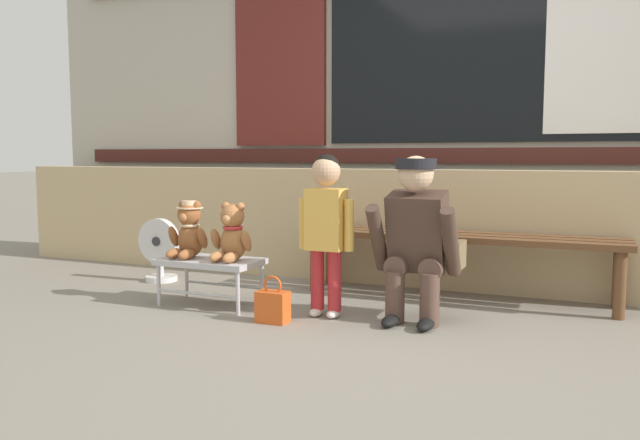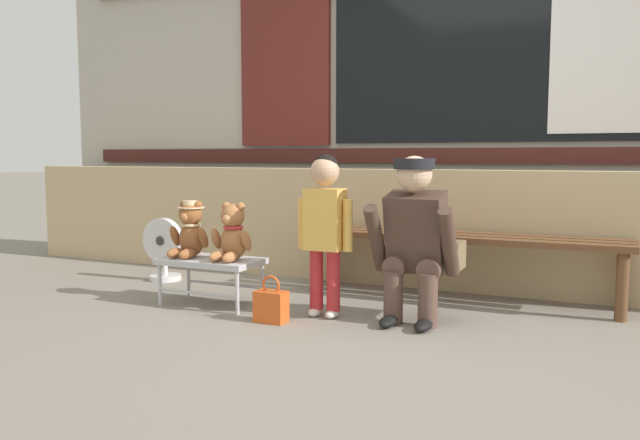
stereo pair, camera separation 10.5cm
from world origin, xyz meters
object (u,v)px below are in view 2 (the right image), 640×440
Objects in this scene: child_standing at (325,217)px; floor_fan at (164,249)px; adult_crouching at (417,239)px; teddy_bear_with_hat at (190,230)px; wooden_bench_long at (460,244)px; handbag_on_ground at (271,306)px; small_display_bench at (211,264)px; teddy_bear_plain at (232,234)px.

child_standing is 2.00× the size of floor_fan.
adult_crouching is 1.98× the size of floor_fan.
teddy_bear_with_hat is 0.76× the size of floor_fan.
wooden_bench_long is 4.37× the size of floor_fan.
child_standing is at bearing 1.96° from teddy_bear_with_hat.
teddy_bear_with_hat reaches higher than wooden_bench_long.
teddy_bear_with_hat is 0.38× the size of child_standing.
wooden_bench_long is 1.76m from teddy_bear_with_hat.
handbag_on_ground is at bearing -129.91° from wooden_bench_long.
floor_fan is (-2.10, 0.37, -0.24)m from adult_crouching.
small_display_bench is 0.62m from handbag_on_ground.
child_standing is at bearing 2.52° from small_display_bench.
teddy_bear_plain is at bearing -173.05° from adult_crouching.
child_standing is at bearing -168.50° from adult_crouching.
floor_fan is at bearing 170.00° from adult_crouching.
floor_fan is (-0.79, 0.51, -0.03)m from small_display_bench.
small_display_bench is 0.67× the size of child_standing.
teddy_bear_with_hat is 1.34× the size of handbag_on_ground.
teddy_bear_plain is 1.10m from floor_fan.
child_standing is (0.78, 0.03, 0.33)m from small_display_bench.
small_display_bench is 0.67× the size of adult_crouching.
child_standing is at bearing 47.59° from handbag_on_ground.
wooden_bench_long is 2.19× the size of child_standing.
wooden_bench_long is at bearing 50.95° from child_standing.
teddy_bear_with_hat is 1.00× the size of teddy_bear_plain.
floor_fan is (-1.57, 0.48, -0.35)m from child_standing.
wooden_bench_long is 7.72× the size of handbag_on_ground.
wooden_bench_long is 1.01m from child_standing.
teddy_bear_with_hat is 0.84m from handbag_on_ground.
floor_fan is (-0.63, 0.51, -0.23)m from teddy_bear_with_hat.
teddy_bear_plain is at bearing -147.32° from wooden_bench_long.
handbag_on_ground is at bearing -132.41° from child_standing.
child_standing is 3.52× the size of handbag_on_ground.
adult_crouching is at bearing 11.50° from child_standing.
wooden_bench_long is at bearing 50.09° from handbag_on_ground.
child_standing reaches higher than wooden_bench_long.
wooden_bench_long reaches higher than handbag_on_ground.
teddy_bear_with_hat is 0.84m from floor_fan.
adult_crouching is (1.15, 0.14, 0.02)m from teddy_bear_plain.
wooden_bench_long is at bearing 32.68° from teddy_bear_plain.
teddy_bear_with_hat is at bearing 163.31° from handbag_on_ground.
teddy_bear_with_hat and teddy_bear_plain have the same top height.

